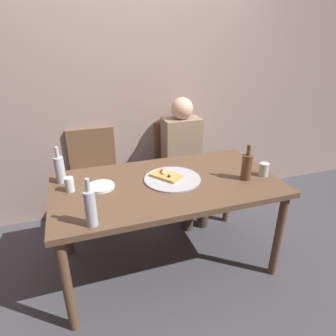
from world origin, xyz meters
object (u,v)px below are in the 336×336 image
(tumbler_far, at_px, (69,184))
(chair_left, at_px, (95,171))
(dining_table, at_px, (167,191))
(wine_bottle, at_px, (60,169))
(water_bottle, at_px, (247,166))
(beer_bottle, at_px, (90,207))
(pizza_tray, at_px, (172,179))
(pizza_slice_last, at_px, (166,175))
(guest_in_sweater, at_px, (185,154))
(tumbler_near, at_px, (264,169))
(chair_right, at_px, (179,160))
(plate_stack, at_px, (101,186))

(tumbler_far, height_order, chair_left, chair_left)
(dining_table, relative_size, wine_bottle, 5.95)
(wine_bottle, distance_m, water_bottle, 1.33)
(water_bottle, bearing_deg, beer_bottle, -168.61)
(tumbler_far, bearing_deg, pizza_tray, -4.87)
(dining_table, bearing_deg, pizza_tray, 24.08)
(pizza_slice_last, xyz_separation_m, beer_bottle, (-0.57, -0.42, 0.09))
(pizza_slice_last, relative_size, wine_bottle, 0.94)
(pizza_slice_last, bearing_deg, beer_bottle, -143.35)
(pizza_tray, relative_size, pizza_slice_last, 1.62)
(tumbler_far, relative_size, chair_left, 0.11)
(chair_left, height_order, guest_in_sweater, guest_in_sweater)
(wine_bottle, distance_m, guest_in_sweater, 1.22)
(dining_table, height_order, beer_bottle, beer_bottle)
(beer_bottle, relative_size, tumbler_near, 2.93)
(tumbler_far, bearing_deg, chair_left, 74.02)
(dining_table, relative_size, pizza_tray, 3.89)
(wine_bottle, relative_size, tumbler_far, 2.72)
(pizza_slice_last, distance_m, water_bottle, 0.59)
(pizza_tray, xyz_separation_m, chair_right, (0.36, 0.81, -0.23))
(wine_bottle, height_order, water_bottle, wine_bottle)
(tumbler_near, bearing_deg, chair_right, 108.05)
(dining_table, distance_m, water_bottle, 0.60)
(tumbler_near, bearing_deg, beer_bottle, -169.54)
(beer_bottle, bearing_deg, guest_in_sweater, 47.31)
(pizza_tray, bearing_deg, beer_bottle, -147.60)
(pizza_slice_last, xyz_separation_m, plate_stack, (-0.47, 0.00, -0.01))
(water_bottle, height_order, tumbler_far, water_bottle)
(tumbler_far, relative_size, guest_in_sweater, 0.08)
(pizza_tray, distance_m, wine_bottle, 0.80)
(beer_bottle, distance_m, chair_left, 1.24)
(tumbler_near, relative_size, guest_in_sweater, 0.08)
(pizza_tray, bearing_deg, guest_in_sweater, 61.52)
(tumbler_far, distance_m, chair_left, 0.83)
(pizza_slice_last, relative_size, chair_right, 0.28)
(chair_left, xyz_separation_m, guest_in_sweater, (0.85, -0.15, 0.13))
(pizza_slice_last, distance_m, beer_bottle, 0.71)
(guest_in_sweater, bearing_deg, tumbler_near, 111.16)
(beer_bottle, bearing_deg, pizza_slice_last, 36.65)
(tumbler_near, relative_size, chair_left, 0.11)
(tumbler_far, height_order, chair_right, chair_right)
(pizza_tray, xyz_separation_m, chair_left, (-0.49, 0.81, -0.23))
(dining_table, bearing_deg, pizza_slice_last, 76.87)
(beer_bottle, xyz_separation_m, plate_stack, (0.10, 0.42, -0.10))
(pizza_slice_last, height_order, tumbler_far, tumbler_far)
(beer_bottle, height_order, water_bottle, beer_bottle)
(chair_left, bearing_deg, beer_bottle, 84.78)
(beer_bottle, distance_m, chair_right, 1.57)
(dining_table, distance_m, chair_left, 0.95)
(beer_bottle, bearing_deg, tumbler_far, 103.40)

